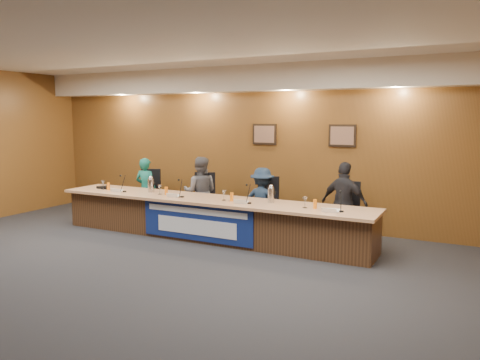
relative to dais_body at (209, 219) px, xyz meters
The scene contains 39 objects.
floor 2.43m from the dais_body, 90.00° to the right, with size 10.00×10.00×0.00m, color black.
ceiling 3.73m from the dais_body, 90.00° to the right, with size 10.00×8.00×0.04m, color silver.
wall_back 2.03m from the dais_body, 90.00° to the left, with size 10.00×0.04×3.20m, color brown.
soffit 2.93m from the dais_body, 90.00° to the left, with size 10.00×0.50×0.50m, color beige.
dais_body is the anchor object (origin of this frame).
dais_top 0.38m from the dais_body, 90.00° to the right, with size 6.10×0.95×0.05m, color tan.
banner 0.42m from the dais_body, 90.00° to the right, with size 2.20×0.02×0.65m, color navy.
banner_text_upper 0.49m from the dais_body, 90.00° to the right, with size 2.00×0.01×0.10m, color silver.
banner_text_lower 0.43m from the dais_body, 90.00° to the right, with size 1.60×0.01×0.28m, color silver.
wall_photo_left 2.21m from the dais_body, 75.71° to the left, with size 0.52×0.04×0.42m, color black.
wall_photo_right 2.95m from the dais_body, 38.13° to the left, with size 0.52×0.04×0.42m, color black.
panelist_a 2.10m from the dais_body, 160.79° to the left, with size 0.49×0.32×1.34m, color #115B4F.
panelist_b 0.98m from the dais_body, 131.22° to the left, with size 0.69×0.54×1.42m, color #505055.
panelist_c 1.06m from the dais_body, 42.10° to the left, with size 0.82×0.47×1.27m, color #152439.
panelist_d 2.43m from the dais_body, 16.52° to the left, with size 0.85×0.35×1.44m, color black.
office_chair_a 2.12m from the dais_body, 158.23° to the left, with size 0.48×0.48×0.08m, color black.
office_chair_b 0.99m from the dais_body, 127.39° to the left, with size 0.48×0.48×0.08m, color black.
office_chair_c 1.10m from the dais_body, 46.01° to the left, with size 0.48×0.48×0.08m, color black.
office_chair_d 2.44m from the dais_body, 18.78° to the left, with size 0.48×0.48×0.08m, color black.
nameplate_a 1.99m from the dais_body, behind, with size 0.24×0.06×0.09m, color white.
microphone_a 1.85m from the dais_body, behind, with size 0.07×0.07×0.02m, color black.
juice_glass_a 2.30m from the dais_body, behind, with size 0.06×0.06×0.15m, color orange.
water_glass_a 2.44m from the dais_body, behind, with size 0.08×0.08×0.18m, color silver.
nameplate_b 0.80m from the dais_body, 155.91° to the right, with size 0.24×0.06×0.09m, color white.
microphone_b 0.63m from the dais_body, 158.76° to the right, with size 0.07×0.07×0.02m, color black.
juice_glass_b 1.00m from the dais_body, behind, with size 0.06×0.06×0.15m, color orange.
water_glass_b 1.12m from the dais_body, behind, with size 0.08×0.08×0.18m, color silver.
nameplate_c 0.95m from the dais_body, 19.54° to the right, with size 0.24×0.06×0.09m, color white.
microphone_c 1.01m from the dais_body, 10.80° to the right, with size 0.07×0.07×0.02m, color black.
juice_glass_c 0.72m from the dais_body, 10.99° to the right, with size 0.06×0.06×0.15m, color orange.
water_glass_c 0.63m from the dais_body, 16.10° to the right, with size 0.08×0.08×0.18m, color silver.
nameplate_d 2.39m from the dais_body, ahead, with size 0.24×0.06×0.09m, color white.
microphone_d 2.52m from the dais_body, ahead, with size 0.07×0.07×0.02m, color black.
juice_glass_d 2.09m from the dais_body, ahead, with size 0.06×0.06×0.15m, color orange.
water_glass_d 1.94m from the dais_body, ahead, with size 0.08×0.08×0.18m, color silver.
carafe_left 1.42m from the dais_body, behind, with size 0.12×0.12×0.26m, color silver.
carafe_right 1.32m from the dais_body, ahead, with size 0.11×0.11×0.26m, color silver.
speakerphone 2.49m from the dais_body, behind, with size 0.32×0.32×0.05m, color black.
paper_stack 2.36m from the dais_body, ahead, with size 0.22×0.30×0.01m, color white.
Camera 1 is at (4.32, -4.74, 2.20)m, focal length 35.00 mm.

